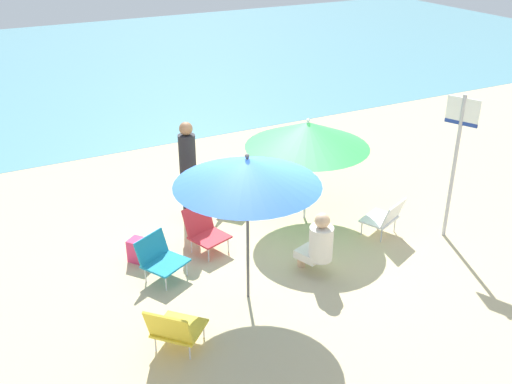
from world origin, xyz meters
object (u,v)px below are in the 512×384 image
object	(u,v)px
beach_chair_c	(228,190)
beach_bag	(140,251)
beach_chair_d	(204,229)
person_b	(318,243)
umbrella_blue	(247,172)
beach_chair_b	(160,257)
beach_chair_a	(175,328)
person_a	(188,173)
beach_chair_e	(385,216)
umbrella_green	(308,134)
warning_sign	(457,147)

from	to	relation	value
beach_chair_c	beach_bag	xyz separation A→B (m)	(-1.88, -0.94, -0.18)
beach_chair_d	person_b	bearing A→B (deg)	21.75
umbrella_blue	person_b	world-z (taller)	umbrella_blue
beach_chair_b	person_b	world-z (taller)	person_b
beach_chair_a	person_a	bearing A→B (deg)	20.87
beach_chair_e	person_a	size ratio (longest dim) A/B	0.41
umbrella_green	beach_chair_a	distance (m)	3.99
person_a	beach_bag	bearing A→B (deg)	169.43
umbrella_green	person_b	world-z (taller)	umbrella_green
person_a	beach_chair_e	bearing A→B (deg)	-79.52
person_a	umbrella_blue	bearing A→B (deg)	-136.67
umbrella_green	warning_sign	bearing A→B (deg)	-42.17
beach_chair_d	person_b	world-z (taller)	person_b
umbrella_blue	beach_chair_a	size ratio (longest dim) A/B	2.53
umbrella_blue	beach_chair_b	bearing A→B (deg)	131.56
umbrella_blue	beach_bag	world-z (taller)	umbrella_blue
beach_chair_b	warning_sign	xyz separation A→B (m)	(4.46, -0.96, 1.20)
umbrella_blue	beach_chair_e	world-z (taller)	umbrella_blue
beach_chair_c	person_b	size ratio (longest dim) A/B	0.76
umbrella_green	beach_bag	distance (m)	3.19
beach_chair_d	beach_chair_e	distance (m)	2.89
beach_chair_b	person_a	distance (m)	1.72
umbrella_green	beach_chair_c	xyz separation A→B (m)	(-1.01, 0.91, -1.15)
beach_chair_b	beach_chair_e	xyz separation A→B (m)	(3.59, -0.53, 0.02)
umbrella_green	person_b	distance (m)	1.98
warning_sign	person_b	bearing A→B (deg)	156.17
person_b	person_a	bearing A→B (deg)	5.90
beach_chair_e	person_b	world-z (taller)	person_b
beach_chair_a	beach_chair_e	distance (m)	4.10
umbrella_green	beach_chair_d	distance (m)	2.24
beach_chair_a	beach_chair_d	size ratio (longest dim) A/B	1.16
person_a	warning_sign	world-z (taller)	warning_sign
umbrella_green	beach_bag	world-z (taller)	umbrella_green
beach_chair_b	beach_chair_e	size ratio (longest dim) A/B	1.06
beach_chair_b	person_a	size ratio (longest dim) A/B	0.43
beach_chair_b	warning_sign	size ratio (longest dim) A/B	0.33
beach_chair_b	beach_chair_c	distance (m)	2.29
umbrella_blue	beach_chair_c	bearing A→B (deg)	71.02
beach_chair_b	beach_chair_e	bearing A→B (deg)	52.91
beach_chair_e	beach_bag	bearing A→B (deg)	50.66
beach_bag	beach_chair_c	bearing A→B (deg)	26.56
person_a	beach_chair_a	bearing A→B (deg)	-159.67
person_b	beach_bag	bearing A→B (deg)	35.95
beach_chair_d	beach_bag	world-z (taller)	beach_chair_d
beach_chair_d	person_a	distance (m)	1.06
umbrella_blue	umbrella_green	xyz separation A→B (m)	(1.87, 1.58, -0.35)
beach_chair_b	beach_bag	distance (m)	0.58
umbrella_blue	beach_chair_c	xyz separation A→B (m)	(0.86, 2.49, -1.50)
beach_chair_c	person_b	xyz separation A→B (m)	(0.28, -2.45, 0.15)
beach_chair_a	beach_bag	size ratio (longest dim) A/B	2.35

